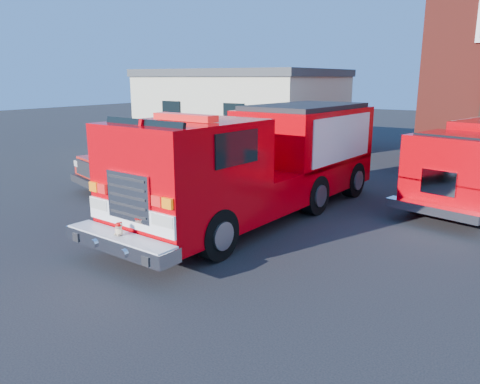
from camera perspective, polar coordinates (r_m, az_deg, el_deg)
The scene contains 4 objects.
ground at distance 12.28m, azimuth 3.07°, elevation -4.78°, with size 100.00×100.00×0.00m, color black.
side_building at distance 27.48m, azimuth 0.48°, elevation 10.24°, with size 10.20×8.20×4.35m.
fire_engine at distance 13.28m, azimuth 2.67°, elevation 3.82°, with size 3.54×10.27×3.11m.
pickup_truck at distance 17.65m, azimuth -9.08°, elevation 4.03°, with size 4.09×6.63×2.05m.
Camera 1 is at (5.81, -10.09, 3.91)m, focal length 35.00 mm.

